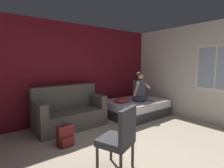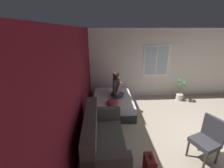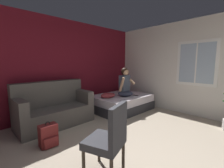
% 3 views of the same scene
% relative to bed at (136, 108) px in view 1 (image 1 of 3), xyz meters
% --- Properties ---
extents(wall_back_accent, '(10.69, 0.16, 2.70)m').
position_rel_bed_xyz_m(wall_back_accent, '(-1.74, 0.92, 1.11)').
color(wall_back_accent, maroon).
rests_on(wall_back_accent, ground).
extents(bed, '(1.81, 1.34, 0.48)m').
position_rel_bed_xyz_m(bed, '(0.00, 0.00, 0.00)').
color(bed, '#2D2D33').
rests_on(bed, ground).
extents(couch, '(1.72, 0.87, 1.04)m').
position_rel_bed_xyz_m(couch, '(-2.03, 0.34, 0.16)').
color(couch, '#514C47').
rests_on(couch, ground).
extents(side_chair, '(0.60, 0.60, 0.98)m').
position_rel_bed_xyz_m(side_chair, '(-2.22, -1.84, 0.30)').
color(side_chair, '#382D23').
rests_on(side_chair, ground).
extents(person_seated, '(0.55, 0.48, 0.88)m').
position_rel_bed_xyz_m(person_seated, '(0.01, -0.14, 0.60)').
color(person_seated, '#383D51').
rests_on(person_seated, bed).
extents(backpack, '(0.30, 0.23, 0.46)m').
position_rel_bed_xyz_m(backpack, '(-2.53, -0.57, -0.04)').
color(backpack, maroon).
rests_on(backpack, ground).
extents(throw_pillow, '(0.49, 0.38, 0.14)m').
position_rel_bed_xyz_m(throw_pillow, '(-0.55, 0.03, 0.31)').
color(throw_pillow, '#993338').
rests_on(throw_pillow, bed).
extents(cell_phone, '(0.11, 0.16, 0.01)m').
position_rel_bed_xyz_m(cell_phone, '(0.28, -0.36, 0.25)').
color(cell_phone, black).
rests_on(cell_phone, bed).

